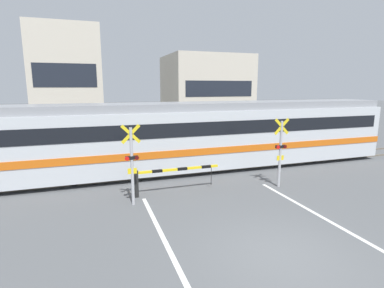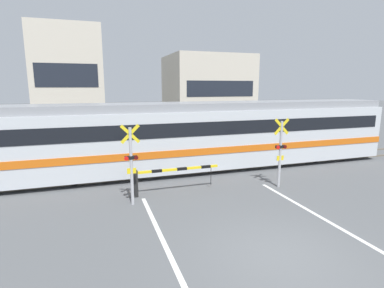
{
  "view_description": "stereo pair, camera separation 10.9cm",
  "coord_description": "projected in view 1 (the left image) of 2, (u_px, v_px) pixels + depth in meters",
  "views": [
    {
      "loc": [
        -4.36,
        -5.74,
        4.2
      ],
      "look_at": [
        0.0,
        7.06,
        1.6
      ],
      "focal_mm": 28.0,
      "sensor_mm": 36.0,
      "label": 1
    },
    {
      "loc": [
        -4.26,
        -5.77,
        4.2
      ],
      "look_at": [
        0.0,
        7.06,
        1.6
      ],
      "focal_mm": 28.0,
      "sensor_mm": 36.0,
      "label": 2
    }
  ],
  "objects": [
    {
      "name": "crossing_barrier_far",
      "position": [
        200.0,
        144.0,
        18.49
      ],
      "size": [
        3.51,
        0.2,
        1.05
      ],
      "color": "black",
      "rests_on": "ground_plane"
    },
    {
      "name": "crossing_barrier_near",
      "position": [
        158.0,
        176.0,
        11.72
      ],
      "size": [
        3.51,
        0.2,
        1.05
      ],
      "color": "black",
      "rests_on": "ground_plane"
    },
    {
      "name": "road_stripe_right",
      "position": [
        347.0,
        231.0,
        8.83
      ],
      "size": [
        0.14,
        9.06,
        0.01
      ],
      "color": "white",
      "rests_on": "ground_plane"
    },
    {
      "name": "building_right_of_street",
      "position": [
        205.0,
        92.0,
        31.26
      ],
      "size": [
        7.96,
        7.32,
        7.29
      ],
      "color": "beige",
      "rests_on": "ground_plane"
    },
    {
      "name": "crossing_signal_left",
      "position": [
        132.0,
        161.0,
        10.52
      ],
      "size": [
        0.68,
        0.15,
        2.92
      ],
      "color": "#B2B2B7",
      "rests_on": "ground_plane"
    },
    {
      "name": "rail_track_far",
      "position": [
        180.0,
        166.0,
        15.87
      ],
      "size": [
        50.0,
        0.1,
        0.08
      ],
      "color": "#6B6051",
      "rests_on": "ground_plane"
    },
    {
      "name": "road_stripe_left",
      "position": [
        176.0,
        265.0,
        7.17
      ],
      "size": [
        0.14,
        9.06,
        0.01
      ],
      "color": "white",
      "rests_on": "ground_plane"
    },
    {
      "name": "ground_plane",
      "position": [
        283.0,
        257.0,
        7.5
      ],
      "size": [
        160.0,
        160.0,
        0.0
      ],
      "primitive_type": "plane",
      "color": "#56595B"
    },
    {
      "name": "crossing_signal_right",
      "position": [
        280.0,
        150.0,
        12.47
      ],
      "size": [
        0.68,
        0.15,
        2.92
      ],
      "color": "#B2B2B7",
      "rests_on": "ground_plane"
    },
    {
      "name": "commuter_train",
      "position": [
        205.0,
        134.0,
        15.22
      ],
      "size": [
        20.44,
        2.68,
        3.42
      ],
      "color": "silver",
      "rests_on": "ground_plane"
    },
    {
      "name": "building_left_of_street",
      "position": [
        69.0,
        82.0,
        26.9
      ],
      "size": [
        5.58,
        7.32,
        9.21
      ],
      "color": "beige",
      "rests_on": "ground_plane"
    },
    {
      "name": "pedestrian",
      "position": [
        139.0,
        134.0,
        21.13
      ],
      "size": [
        0.38,
        0.22,
        1.58
      ],
      "color": "brown",
      "rests_on": "ground_plane"
    },
    {
      "name": "rail_track_near",
      "position": [
        189.0,
        174.0,
        14.54
      ],
      "size": [
        50.0,
        0.1,
        0.08
      ],
      "color": "#6B6051",
      "rests_on": "ground_plane"
    }
  ]
}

